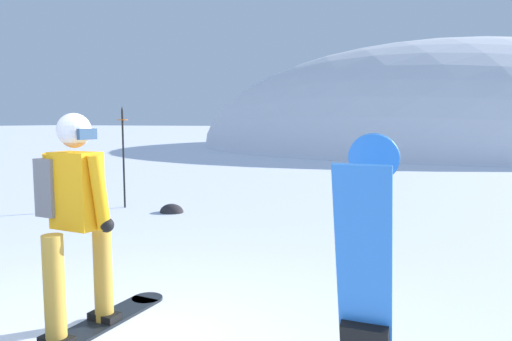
{
  "coord_description": "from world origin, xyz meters",
  "views": [
    {
      "loc": [
        2.05,
        -2.08,
        1.65
      ],
      "look_at": [
        -0.19,
        3.67,
        1.0
      ],
      "focal_mm": 32.71,
      "sensor_mm": 36.0,
      "label": 1
    }
  ],
  "objects": [
    {
      "name": "piste_marker_near",
      "position": [
        -3.52,
        5.25,
        1.11
      ],
      "size": [
        0.2,
        0.2,
        1.94
      ],
      "color": "black",
      "rests_on": "ground"
    },
    {
      "name": "snowboarder_main",
      "position": [
        -0.51,
        0.67,
        0.92
      ],
      "size": [
        0.64,
        1.83,
        1.71
      ],
      "color": "black",
      "rests_on": "ground"
    },
    {
      "name": "rock_dark",
      "position": [
        -2.42,
        5.16,
        0.0
      ],
      "size": [
        0.44,
        0.38,
        0.31
      ],
      "color": "#282628",
      "rests_on": "ground"
    },
    {
      "name": "spare_snowboard",
      "position": [
        1.72,
        0.36,
        0.81
      ],
      "size": [
        0.28,
        0.51,
        1.59
      ],
      "color": "blue",
      "rests_on": "ground"
    },
    {
      "name": "ridge_peak_main",
      "position": [
        2.28,
        30.82,
        0.0
      ],
      "size": [
        31.45,
        28.3,
        13.23
      ],
      "color": "white",
      "rests_on": "ground"
    }
  ]
}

